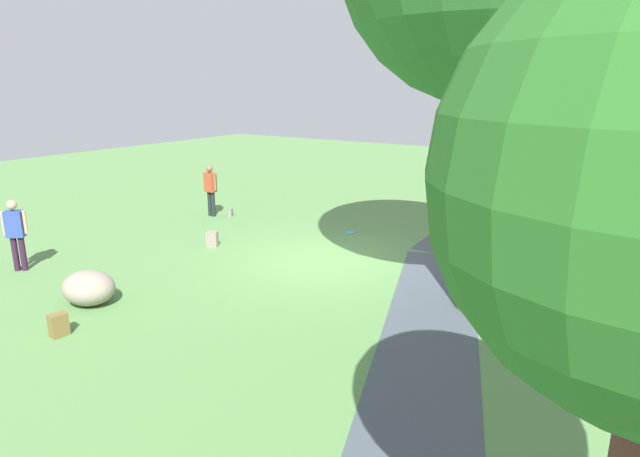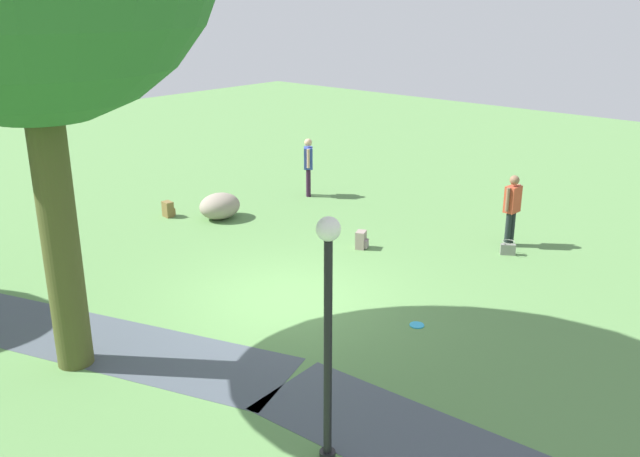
{
  "view_description": "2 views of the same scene",
  "coord_description": "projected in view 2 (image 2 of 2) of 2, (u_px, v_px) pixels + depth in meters",
  "views": [
    {
      "loc": [
        10.23,
        6.51,
        4.12
      ],
      "look_at": [
        -0.0,
        -0.19,
        0.78
      ],
      "focal_mm": 29.9,
      "sensor_mm": 36.0,
      "label": 1
    },
    {
      "loc": [
        -8.17,
        8.26,
        5.42
      ],
      "look_at": [
        -0.35,
        -0.6,
        1.35
      ],
      "focal_mm": 38.27,
      "sensor_mm": 36.0,
      "label": 2
    }
  ],
  "objects": [
    {
      "name": "spare_backpack_on_lawn",
      "position": [
        361.0,
        240.0,
        15.29
      ],
      "size": [
        0.33,
        0.34,
        0.4
      ],
      "color": "gray",
      "rests_on": "ground"
    },
    {
      "name": "footpath_segment_mid",
      "position": [
        69.0,
        334.0,
        11.45
      ],
      "size": [
        8.09,
        4.08,
        0.01
      ],
      "color": "#454D57",
      "rests_on": "ground"
    },
    {
      "name": "handbag_on_grass",
      "position": [
        508.0,
        249.0,
        14.93
      ],
      "size": [
        0.38,
        0.38,
        0.31
      ],
      "color": "gray",
      "rests_on": "ground"
    },
    {
      "name": "frisbee_on_grass",
      "position": [
        417.0,
        325.0,
        11.76
      ],
      "size": [
        0.25,
        0.25,
        0.02
      ],
      "color": "#2CA3D8",
      "rests_on": "ground"
    },
    {
      "name": "man_near_boulder",
      "position": [
        308.0,
        163.0,
        19.04
      ],
      "size": [
        0.42,
        0.43,
        1.64
      ],
      "color": "#311730",
      "rests_on": "ground"
    },
    {
      "name": "ground_plane",
      "position": [
        285.0,
        300.0,
        12.74
      ],
      "size": [
        48.0,
        48.0,
        0.0
      ],
      "primitive_type": "plane",
      "color": "#598749"
    },
    {
      "name": "lawn_boulder",
      "position": [
        220.0,
        206.0,
        17.28
      ],
      "size": [
        0.95,
        1.12,
        0.65
      ],
      "color": "gray",
      "rests_on": "ground"
    },
    {
      "name": "lamp_post",
      "position": [
        328.0,
        315.0,
        7.77
      ],
      "size": [
        0.28,
        0.28,
        3.13
      ],
      "color": "black",
      "rests_on": "ground"
    },
    {
      "name": "backpack_by_boulder",
      "position": [
        168.0,
        209.0,
        17.47
      ],
      "size": [
        0.3,
        0.29,
        0.4
      ],
      "color": "brown",
      "rests_on": "ground"
    },
    {
      "name": "woman_with_handbag",
      "position": [
        512.0,
        205.0,
        15.22
      ],
      "size": [
        0.27,
        0.52,
        1.64
      ],
      "color": "black",
      "rests_on": "ground"
    }
  ]
}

